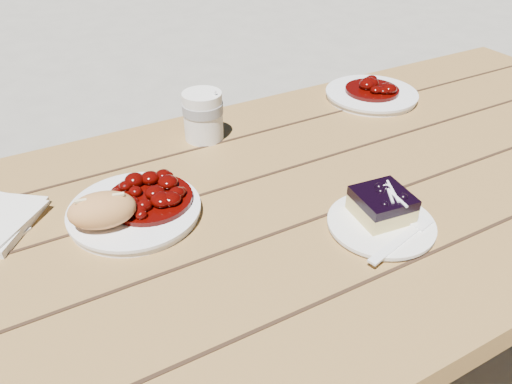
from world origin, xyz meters
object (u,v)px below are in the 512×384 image
dessert_plate (381,225)px  coffee_cup (203,116)px  bread_roll (102,210)px  picnic_table (279,265)px  blueberry_cake (382,204)px  main_plate (135,211)px  second_plate (371,95)px

dessert_plate → coffee_cup: bearing=106.7°
bread_roll → picnic_table: bearing=-11.3°
picnic_table → blueberry_cake: size_ratio=21.11×
main_plate → coffee_cup: size_ratio=2.11×
dessert_plate → coffee_cup: 0.45m
dessert_plate → blueberry_cake: (0.01, 0.02, 0.03)m
second_plate → bread_roll: bearing=-164.3°
picnic_table → second_plate: second_plate is taller
main_plate → coffee_cup: 0.30m
bread_roll → blueberry_cake: size_ratio=1.15×
blueberry_cake → second_plate: blueberry_cake is taller
main_plate → second_plate: bearing=15.4°
bread_roll → blueberry_cake: (0.41, -0.20, -0.01)m
blueberry_cake → coffee_cup: size_ratio=0.91×
picnic_table → main_plate: 0.31m
picnic_table → bread_roll: bread_roll is taller
dessert_plate → second_plate: size_ratio=0.77×
picnic_table → second_plate: size_ratio=8.95×
picnic_table → dessert_plate: dessert_plate is taller
coffee_cup → second_plate: 0.46m
main_plate → blueberry_cake: bearing=-31.1°
bread_roll → second_plate: bearing=15.7°
blueberry_cake → picnic_table: bearing=136.0°
bread_roll → second_plate: size_ratio=0.49×
bread_roll → blueberry_cake: bearing=-25.4°
main_plate → dessert_plate: bearing=-33.6°
dessert_plate → blueberry_cake: blueberry_cake is taller
dessert_plate → coffee_cup: size_ratio=1.65×
picnic_table → second_plate: bearing=31.8°
bread_roll → dessert_plate: (0.40, -0.21, -0.04)m
blueberry_cake → coffee_cup: bearing=115.0°
blueberry_cake → second_plate: 0.51m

